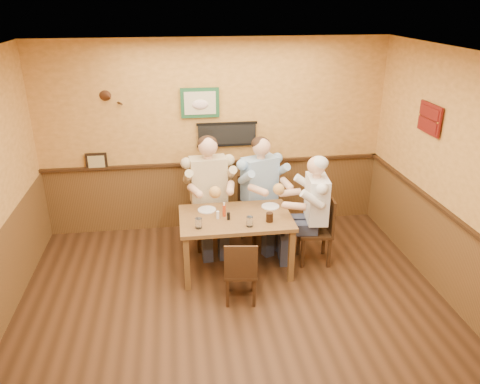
# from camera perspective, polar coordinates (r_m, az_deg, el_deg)

# --- Properties ---
(room) EXTENTS (5.02, 5.03, 2.81)m
(room) POSITION_cam_1_polar(r_m,az_deg,el_deg) (4.59, 1.13, 2.12)
(room) COLOR black
(room) RESTS_ON ground
(dining_table) EXTENTS (1.40, 0.90, 0.75)m
(dining_table) POSITION_cam_1_polar(r_m,az_deg,el_deg) (5.91, -0.55, -3.79)
(dining_table) COLOR brown
(dining_table) RESTS_ON ground
(chair_back_left) EXTENTS (0.51, 0.51, 1.01)m
(chair_back_left) POSITION_cam_1_polar(r_m,az_deg,el_deg) (6.56, -3.77, -2.48)
(chair_back_left) COLOR #372211
(chair_back_left) RESTS_ON ground
(chair_back_right) EXTENTS (0.59, 0.59, 0.98)m
(chair_back_right) POSITION_cam_1_polar(r_m,az_deg,el_deg) (6.66, 2.34, -2.18)
(chair_back_right) COLOR #372211
(chair_back_right) RESTS_ON ground
(chair_right_end) EXTENTS (0.47, 0.47, 0.93)m
(chair_right_end) POSITION_cam_1_polar(r_m,az_deg,el_deg) (6.25, 9.08, -4.56)
(chair_right_end) COLOR #372211
(chair_right_end) RESTS_ON ground
(chair_near_side) EXTENTS (0.42, 0.42, 0.80)m
(chair_near_side) POSITION_cam_1_polar(r_m,az_deg,el_deg) (5.45, 0.09, -9.42)
(chair_near_side) COLOR #372211
(chair_near_side) RESTS_ON ground
(diner_tan_shirt) EXTENTS (0.73, 0.73, 1.45)m
(diner_tan_shirt) POSITION_cam_1_polar(r_m,az_deg,el_deg) (6.47, -3.82, -0.74)
(diner_tan_shirt) COLOR beige
(diner_tan_shirt) RESTS_ON ground
(diner_blue_polo) EXTENTS (0.84, 0.84, 1.40)m
(diner_blue_polo) POSITION_cam_1_polar(r_m,az_deg,el_deg) (6.58, 2.37, -0.52)
(diner_blue_polo) COLOR #86A7CA
(diner_blue_polo) RESTS_ON ground
(diner_white_elder) EXTENTS (0.68, 0.68, 1.33)m
(diner_white_elder) POSITION_cam_1_polar(r_m,az_deg,el_deg) (6.16, 9.19, -2.91)
(diner_white_elder) COLOR silver
(diner_white_elder) RESTS_ON ground
(water_glass_left) EXTENTS (0.09, 0.09, 0.13)m
(water_glass_left) POSITION_cam_1_polar(r_m,az_deg,el_deg) (5.58, -5.07, -3.81)
(water_glass_left) COLOR white
(water_glass_left) RESTS_ON dining_table
(water_glass_mid) EXTENTS (0.11, 0.11, 0.13)m
(water_glass_mid) POSITION_cam_1_polar(r_m,az_deg,el_deg) (5.60, 1.20, -3.62)
(water_glass_mid) COLOR white
(water_glass_mid) RESTS_ON dining_table
(cola_tumbler) EXTENTS (0.11, 0.11, 0.11)m
(cola_tumbler) POSITION_cam_1_polar(r_m,az_deg,el_deg) (5.73, 3.62, -3.09)
(cola_tumbler) COLOR black
(cola_tumbler) RESTS_ON dining_table
(hot_sauce_bottle) EXTENTS (0.05, 0.05, 0.17)m
(hot_sauce_bottle) POSITION_cam_1_polar(r_m,az_deg,el_deg) (5.85, -1.95, -2.22)
(hot_sauce_bottle) COLOR #B63913
(hot_sauce_bottle) RESTS_ON dining_table
(salt_shaker) EXTENTS (0.05, 0.05, 0.10)m
(salt_shaker) POSITION_cam_1_polar(r_m,az_deg,el_deg) (5.80, -2.74, -2.80)
(salt_shaker) COLOR silver
(salt_shaker) RESTS_ON dining_table
(pepper_shaker) EXTENTS (0.05, 0.05, 0.10)m
(pepper_shaker) POSITION_cam_1_polar(r_m,az_deg,el_deg) (5.77, -1.41, -2.96)
(pepper_shaker) COLOR black
(pepper_shaker) RESTS_ON dining_table
(plate_far_left) EXTENTS (0.29, 0.29, 0.02)m
(plate_far_left) POSITION_cam_1_polar(r_m,az_deg,el_deg) (6.05, -4.06, -2.17)
(plate_far_left) COLOR silver
(plate_far_left) RESTS_ON dining_table
(plate_far_right) EXTENTS (0.30, 0.30, 0.02)m
(plate_far_right) POSITION_cam_1_polar(r_m,az_deg,el_deg) (6.14, 3.72, -1.76)
(plate_far_right) COLOR white
(plate_far_right) RESTS_ON dining_table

